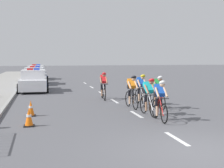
% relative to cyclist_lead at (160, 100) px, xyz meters
% --- Properties ---
extents(ground_plane, '(160.00, 160.00, 0.00)m').
position_rel_cyclist_lead_xyz_m(ground_plane, '(-0.44, -3.81, -0.79)').
color(ground_plane, '#56565B').
extents(kerb_edge, '(0.16, 60.00, 0.13)m').
position_rel_cyclist_lead_xyz_m(kerb_edge, '(-5.93, 10.19, -0.72)').
color(kerb_edge, '#9E9E99').
rests_on(kerb_edge, ground).
extents(lane_markings_centre, '(0.14, 25.60, 0.01)m').
position_rel_cyclist_lead_xyz_m(lane_markings_centre, '(-0.44, 5.48, -0.78)').
color(lane_markings_centre, white).
rests_on(lane_markings_centre, ground).
extents(cyclist_lead, '(0.42, 1.72, 1.56)m').
position_rel_cyclist_lead_xyz_m(cyclist_lead, '(0.00, 0.00, 0.00)').
color(cyclist_lead, black).
rests_on(cyclist_lead, ground).
extents(cyclist_second, '(0.44, 1.72, 1.56)m').
position_rel_cyclist_lead_xyz_m(cyclist_second, '(-0.04, 1.14, 0.00)').
color(cyclist_second, black).
rests_on(cyclist_second, ground).
extents(cyclist_third, '(0.43, 1.72, 1.56)m').
position_rel_cyclist_lead_xyz_m(cyclist_third, '(0.88, 2.57, 0.00)').
color(cyclist_third, black).
rests_on(cyclist_third, ground).
extents(cyclist_fourth, '(0.43, 1.72, 1.56)m').
position_rel_cyclist_lead_xyz_m(cyclist_fourth, '(-0.19, 3.07, 0.00)').
color(cyclist_fourth, black).
rests_on(cyclist_fourth, ground).
extents(cyclist_fifth, '(0.42, 1.72, 1.56)m').
position_rel_cyclist_lead_xyz_m(cyclist_fifth, '(0.52, 3.87, 0.00)').
color(cyclist_fifth, black).
rests_on(cyclist_fifth, ground).
extents(cyclist_sixth, '(0.43, 1.72, 1.56)m').
position_rel_cyclist_lead_xyz_m(cyclist_sixth, '(-0.90, 6.27, 0.00)').
color(cyclist_sixth, black).
rests_on(cyclist_sixth, ground).
extents(police_car_nearest, '(2.04, 4.42, 1.59)m').
position_rel_cyclist_lead_xyz_m(police_car_nearest, '(-4.80, 11.62, -0.11)').
color(police_car_nearest, white).
rests_on(police_car_nearest, ground).
extents(police_car_second, '(2.25, 4.52, 1.59)m').
position_rel_cyclist_lead_xyz_m(police_car_second, '(-4.80, 17.31, -0.11)').
color(police_car_second, silver).
rests_on(police_car_second, ground).
extents(police_car_third, '(2.27, 4.53, 1.59)m').
position_rel_cyclist_lead_xyz_m(police_car_third, '(-4.80, 23.52, -0.11)').
color(police_car_third, white).
rests_on(police_car_third, ground).
extents(traffic_cone_near, '(0.36, 0.36, 0.64)m').
position_rel_cyclist_lead_xyz_m(traffic_cone_near, '(-4.69, 2.03, -0.48)').
color(traffic_cone_near, black).
rests_on(traffic_cone_near, ground).
extents(traffic_cone_mid, '(0.36, 0.36, 0.64)m').
position_rel_cyclist_lead_xyz_m(traffic_cone_mid, '(-4.69, 0.10, -0.48)').
color(traffic_cone_mid, black).
rests_on(traffic_cone_mid, ground).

